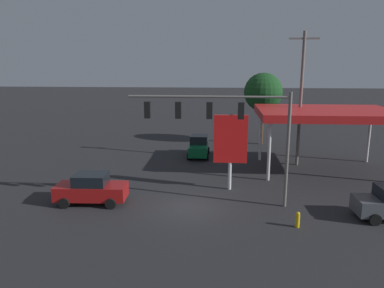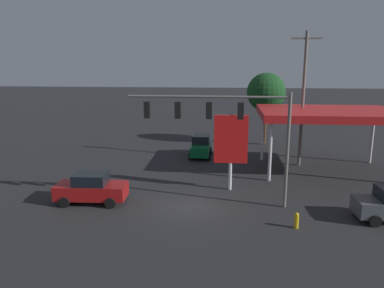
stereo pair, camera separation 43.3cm
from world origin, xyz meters
name	(u,v)px [view 1 (the left image)]	position (x,y,z in m)	size (l,w,h in m)	color
ground_plane	(190,207)	(0.00, 0.00, 0.00)	(200.00, 200.00, 0.00)	#262628
traffic_signal_assembly	(223,119)	(-1.96, -0.57, 5.41)	(9.67, 0.43, 7.06)	slate
utility_pole	(301,97)	(-8.51, -10.15, 5.86)	(2.40, 0.26, 11.14)	slate
gas_station_canopy	(325,114)	(-10.19, -8.63, 4.66)	(10.61, 7.09, 5.02)	red
price_sign	(230,141)	(-2.53, -3.46, 3.47)	(2.30, 0.27, 5.26)	silver
hatchback_crossing	(199,146)	(0.11, -12.44, 0.95)	(1.97, 3.81, 1.97)	#0C592D
sedan_far	(91,189)	(6.25, -0.24, 0.95)	(4.47, 2.19, 1.93)	maroon
street_tree	(263,92)	(-6.33, -18.11, 5.54)	(4.01, 4.01, 7.57)	#4C331E
fire_hydrant	(298,220)	(-6.05, 2.39, 0.44)	(0.24, 0.24, 0.88)	gold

